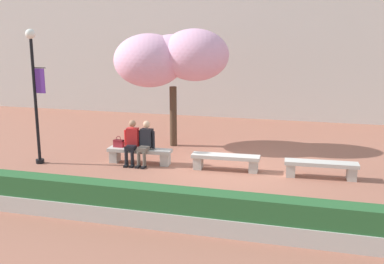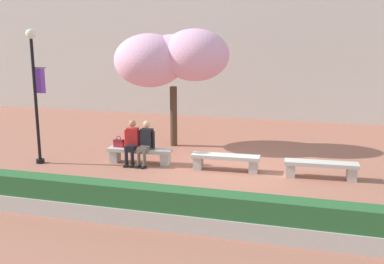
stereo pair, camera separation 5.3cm
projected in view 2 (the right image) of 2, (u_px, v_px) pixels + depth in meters
ground_plane at (225, 170)px, 12.60m from camera, size 100.00×100.00×0.00m
building_facade at (269, 29)px, 21.06m from camera, size 28.00×4.00×7.89m
stone_bench_west_end at (140, 153)px, 13.21m from camera, size 1.92×0.52×0.45m
stone_bench_near_west at (225, 160)px, 12.54m from camera, size 1.92×0.52×0.45m
stone_bench_center at (321, 167)px, 11.86m from camera, size 1.92×0.52×0.45m
person_seated_left at (132, 140)px, 13.13m from camera, size 0.51×0.71×1.29m
person_seated_right at (146, 141)px, 13.02m from camera, size 0.51×0.70×1.29m
handbag at (119, 143)px, 13.34m from camera, size 0.30×0.15×0.34m
cherry_tree_main at (170, 58)px, 14.66m from camera, size 3.79×2.30×3.91m
lamp_post_with_banner at (35, 84)px, 12.81m from camera, size 0.54×0.28×3.89m
planter_hedge_foreground at (185, 210)px, 8.79m from camera, size 9.79×0.50×0.80m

